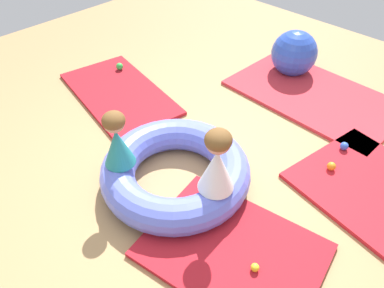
# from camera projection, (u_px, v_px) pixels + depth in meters

# --- Properties ---
(ground_plane) EXTENTS (8.00, 8.00, 0.00)m
(ground_plane) POSITION_uv_depth(u_px,v_px,m) (180.00, 190.00, 3.19)
(ground_plane) COLOR tan
(gym_mat_far_right) EXTENTS (1.66, 1.10, 0.04)m
(gym_mat_far_right) POSITION_uv_depth(u_px,v_px,m) (119.00, 93.00, 4.28)
(gym_mat_far_right) COLOR #B21923
(gym_mat_far_right) RESTS_ON ground
(gym_mat_near_right) EXTENTS (1.86, 1.18, 0.04)m
(gym_mat_near_right) POSITION_uv_depth(u_px,v_px,m) (314.00, 95.00, 4.25)
(gym_mat_near_right) COLOR red
(gym_mat_near_right) RESTS_ON ground
(gym_mat_far_left) EXTENTS (1.40, 1.15, 0.04)m
(gym_mat_far_left) POSITION_uv_depth(u_px,v_px,m) (233.00, 250.00, 2.72)
(gym_mat_far_left) COLOR #B21923
(gym_mat_far_left) RESTS_ON ground
(inflatable_cushion) EXTENTS (1.27, 1.27, 0.29)m
(inflatable_cushion) POSITION_uv_depth(u_px,v_px,m) (176.00, 171.00, 3.16)
(inflatable_cushion) COLOR #6070E5
(inflatable_cushion) RESTS_ON ground
(child_in_teal) EXTENTS (0.31, 0.31, 0.49)m
(child_in_teal) POSITION_uv_depth(u_px,v_px,m) (117.00, 139.00, 2.88)
(child_in_teal) COLOR teal
(child_in_teal) RESTS_ON inflatable_cushion
(child_in_white) EXTENTS (0.34, 0.34, 0.54)m
(child_in_white) POSITION_uv_depth(u_px,v_px,m) (217.00, 161.00, 2.66)
(child_in_white) COLOR white
(child_in_white) RESTS_ON inflatable_cushion
(play_ball_green) EXTENTS (0.09, 0.09, 0.09)m
(play_ball_green) POSITION_uv_depth(u_px,v_px,m) (120.00, 66.00, 4.61)
(play_ball_green) COLOR green
(play_ball_green) RESTS_ON gym_mat_far_right
(play_ball_blue) EXTENTS (0.08, 0.08, 0.08)m
(play_ball_blue) POSITION_uv_depth(u_px,v_px,m) (344.00, 146.00, 3.50)
(play_ball_blue) COLOR blue
(play_ball_blue) RESTS_ON gym_mat_front
(play_ball_orange) EXTENTS (0.08, 0.08, 0.08)m
(play_ball_orange) POSITION_uv_depth(u_px,v_px,m) (331.00, 166.00, 3.30)
(play_ball_orange) COLOR orange
(play_ball_orange) RESTS_ON gym_mat_front
(play_ball_yellow) EXTENTS (0.06, 0.06, 0.06)m
(play_ball_yellow) POSITION_uv_depth(u_px,v_px,m) (255.00, 267.00, 2.57)
(play_ball_yellow) COLOR yellow
(play_ball_yellow) RESTS_ON gym_mat_far_left
(exercise_ball_large) EXTENTS (0.55, 0.55, 0.55)m
(exercise_ball_large) POSITION_uv_depth(u_px,v_px,m) (294.00, 53.00, 4.47)
(exercise_ball_large) COLOR blue
(exercise_ball_large) RESTS_ON ground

